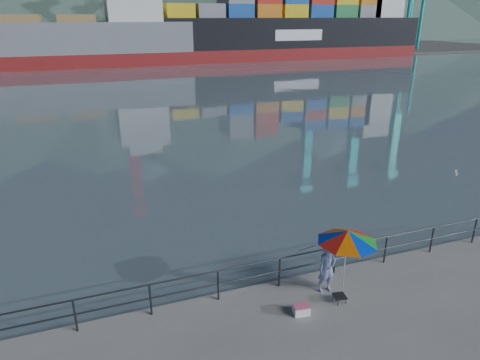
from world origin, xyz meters
The scene contains 11 objects.
harbor_water centered at (0.00, 130.00, 0.00)m, with size 500.00×280.00×0.00m, color slate.
far_dock centered at (10.00, 93.00, 0.00)m, with size 200.00×40.00×0.40m, color #514F4C.
guardrail centered at (0.00, 1.70, 0.52)m, with size 22.00×0.06×1.03m.
container_stacks centered at (30.72, 93.31, 3.17)m, with size 58.00×5.40×7.80m.
fisherman centered at (2.25, 0.98, 0.80)m, with size 0.59×0.38×1.61m, color #2E3B8D.
beach_umbrella centered at (2.63, 0.64, 2.00)m, with size 2.04×2.04×2.19m.
folding_stool centered at (2.35, 0.34, 0.12)m, with size 0.40×0.40×0.23m.
cooler_bag centered at (1.02, 0.24, 0.13)m, with size 0.45×0.30×0.26m, color white.
fishing_rod centered at (2.16, 2.11, 0.00)m, with size 0.02×0.02×1.90m, color black.
bulk_carrier centered at (-8.71, 72.59, 4.11)m, with size 52.13×9.02×14.50m.
container_ship centered at (38.11, 73.51, 5.86)m, with size 56.31×9.38×18.10m.
Camera 1 is at (-4.09, -8.58, 7.98)m, focal length 32.00 mm.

